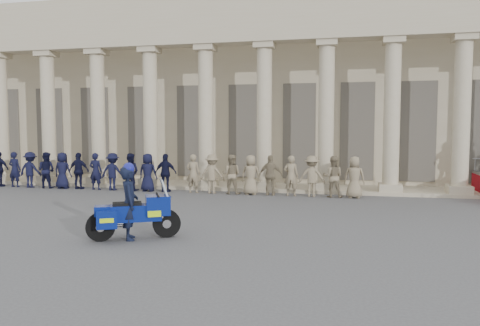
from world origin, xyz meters
The scene contains 5 objects.
ground centered at (0.00, 0.00, 0.00)m, with size 90.00×90.00×0.00m, color #4B4B4E.
building centered at (0.00, 14.74, 4.52)m, with size 40.00×12.50×9.00m.
officer_rank centered at (-3.21, 6.77, 0.81)m, with size 17.56×0.61×1.62m.
motorcycle centered at (-0.30, -1.29, 0.63)m, with size 2.09×1.45×1.46m.
rider centered at (-0.41, -1.35, 0.93)m, with size 0.68×0.78×1.89m.
Camera 1 is at (4.71, -11.74, 2.74)m, focal length 35.00 mm.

